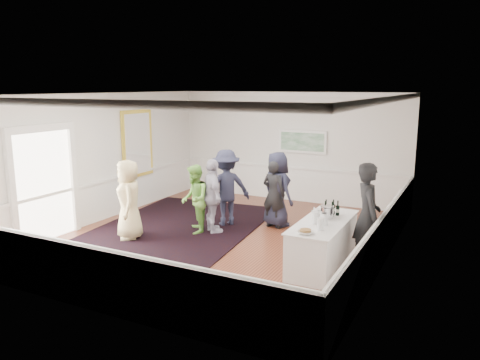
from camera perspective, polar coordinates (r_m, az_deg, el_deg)
The scene contains 23 objects.
floor at distance 10.66m, azimuth -1.83°, elevation -6.99°, with size 8.00×8.00×0.00m, color brown.
ceiling at distance 10.12m, azimuth -1.95°, elevation 10.47°, with size 7.00×8.00×0.02m, color white.
wall_left at distance 12.32m, azimuth -16.33°, elevation 2.72°, with size 0.02×8.00×3.20m, color white.
wall_right at distance 9.14m, azimuth 17.73°, elevation -0.28°, with size 0.02×8.00×3.20m, color white.
wall_back at distance 13.87m, azimuth 6.10°, elevation 4.04°, with size 7.00×0.02×3.20m, color white.
wall_front at distance 7.11m, azimuth -17.61°, elevation -3.53°, with size 7.00×0.02×3.20m, color white.
wainscoting at distance 10.51m, azimuth -1.85°, elevation -4.41°, with size 7.00×8.00×1.00m, color white, non-canonical shape.
mirror at distance 13.23m, azimuth -12.38°, elevation 4.36°, with size 0.05×1.25×1.85m.
doorway at distance 11.02m, azimuth -22.79°, elevation 0.33°, with size 0.10×1.78×2.56m.
landscape_painting at distance 13.66m, azimuth 7.61°, elevation 4.66°, with size 1.44×0.06×0.66m.
area_rug at distance 11.66m, azimuth -6.96°, elevation -5.38°, with size 3.58×4.70×0.02m, color black.
serving_table at distance 9.04m, azimuth 10.05°, elevation -7.63°, with size 0.83×2.18×0.88m.
bartender at distance 9.02m, azimuth 15.27°, elevation -4.22°, with size 0.73×0.48×2.00m, color black.
guest_tan at distance 10.64m, azimuth -13.41°, elevation -2.35°, with size 0.87×0.57×1.78m, color #CAB67E.
guest_green at distance 10.83m, azimuth -5.55°, elevation -2.34°, with size 0.78×0.61×1.60m, color #79C04D.
guest_lilac at distance 10.78m, azimuth -3.35°, elevation -2.01°, with size 1.02×0.42×1.73m, color #B2AEC2.
guest_dark_a at distance 11.36m, azimuth -1.71°, elevation -0.95°, with size 1.21×0.69×1.87m, color #1F2134.
guest_dark_b at distance 11.23m, azimuth 4.14°, elevation -1.73°, with size 0.60×0.39×1.64m, color black.
guest_navy at distance 11.32m, azimuth 4.55°, elevation -1.14°, with size 0.89×0.58×1.82m, color #1F2134.
wine_bottles at distance 9.31m, azimuth 11.02°, elevation -3.30°, with size 0.31×0.25×0.31m.
juice_pitchers at distance 8.64m, azimuth 9.75°, elevation -4.64°, with size 0.35×0.66×0.24m.
ice_bucket at distance 9.09m, azimuth 10.57°, elevation -3.90°, with size 0.26×0.26×0.24m, color silver.
nut_bowl at distance 8.12m, azimuth 7.98°, elevation -6.25°, with size 0.27×0.27×0.08m.
Camera 1 is at (4.87, -8.86, 3.37)m, focal length 35.00 mm.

